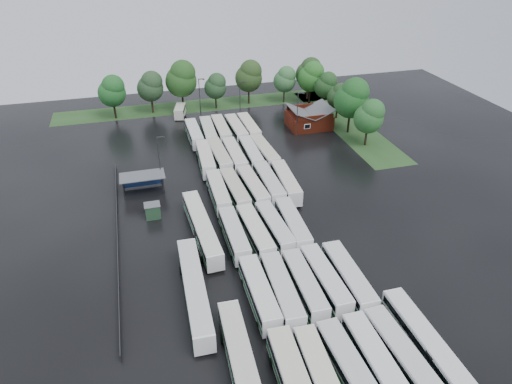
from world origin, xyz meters
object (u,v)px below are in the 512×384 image
object	(u,v)px
artic_bus_east	(433,353)
minibus	(180,111)
brick_building	(309,120)
artic_bus_west_a	(243,370)

from	to	relation	value
artic_bus_east	minibus	world-z (taller)	artic_bus_east
brick_building	artic_bus_east	bearing A→B (deg)	-99.70
artic_bus_west_a	minibus	distance (m)	81.36
brick_building	minibus	size ratio (longest dim) A/B	1.50
artic_bus_east	artic_bus_west_a	bearing A→B (deg)	170.31
minibus	artic_bus_west_a	bearing A→B (deg)	-78.69
brick_building	artic_bus_east	xyz separation A→B (m)	(-11.87, -69.47, 0.04)
brick_building	artic_bus_east	size ratio (longest dim) A/B	0.54
artic_bus_west_a	artic_bus_east	size ratio (longest dim) A/B	1.00
brick_building	artic_bus_west_a	world-z (taller)	brick_building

